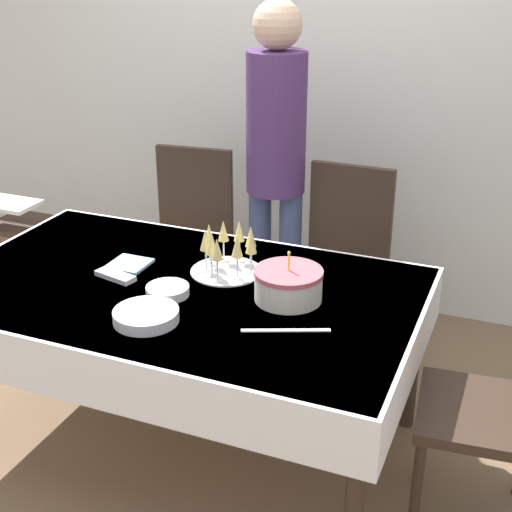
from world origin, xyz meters
name	(u,v)px	position (x,y,z in m)	size (l,w,h in m)	color
ground_plane	(186,441)	(0.00, 0.00, 0.00)	(12.00, 12.00, 0.00)	brown
wall_back	(313,59)	(0.00, 1.57, 1.35)	(8.00, 0.05, 2.70)	silver
dining_table	(180,309)	(0.00, 0.00, 0.63)	(1.81, 1.09, 0.73)	white
dining_chair_far_left	(189,236)	(-0.41, 0.86, 0.54)	(0.46, 0.46, 0.98)	#38281E
dining_chair_far_right	(342,260)	(0.40, 0.86, 0.54)	(0.43, 0.43, 0.98)	#38281E
dining_chair_right_end	(511,397)	(1.22, 0.01, 0.54)	(0.46, 0.46, 0.98)	#38281E
birthday_cake	(288,285)	(0.42, 0.05, 0.78)	(0.25, 0.25, 0.19)	silver
champagne_tray	(227,248)	(0.12, 0.18, 0.83)	(0.28, 0.28, 0.18)	silver
plate_stack_main	(146,316)	(0.03, -0.29, 0.75)	(0.23, 0.23, 0.04)	white
plate_stack_dessert	(168,291)	(0.00, -0.09, 0.74)	(0.16, 0.16, 0.03)	white
cake_knife	(286,330)	(0.49, -0.17, 0.73)	(0.28, 0.13, 0.00)	silver
fork_pile	(115,276)	(-0.26, -0.04, 0.74)	(0.18, 0.10, 0.02)	silver
napkin_pile	(129,264)	(-0.27, 0.09, 0.73)	(0.15, 0.15, 0.01)	#8CC6E0
person_standing	(276,149)	(0.04, 0.92, 1.03)	(0.28, 0.28, 1.70)	#3F4C72
high_chair	(22,238)	(-1.29, 0.63, 0.48)	(0.33, 0.35, 0.71)	#38281E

